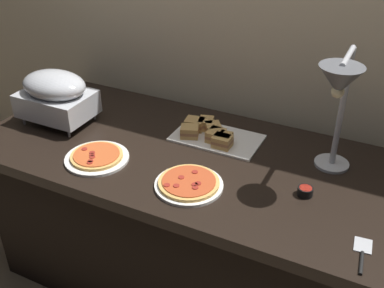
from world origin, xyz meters
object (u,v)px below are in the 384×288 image
(pizza_plate_front, at_px, (97,157))
(sauce_cup_near, at_px, (305,191))
(pizza_plate_center, at_px, (189,184))
(serving_spatula, at_px, (362,254))
(sandwich_platter, at_px, (211,134))
(chafing_dish, at_px, (56,94))
(heat_lamp, at_px, (339,91))

(pizza_plate_front, relative_size, sauce_cup_near, 4.61)
(pizza_plate_front, distance_m, pizza_plate_center, 0.43)
(pizza_plate_center, xyz_separation_m, sauce_cup_near, (0.41, 0.14, 0.01))
(serving_spatula, bearing_deg, sandwich_platter, 148.44)
(chafing_dish, height_order, sauce_cup_near, chafing_dish)
(heat_lamp, relative_size, sandwich_platter, 1.31)
(serving_spatula, bearing_deg, pizza_plate_center, 173.12)
(serving_spatula, bearing_deg, sauce_cup_near, 137.42)
(pizza_plate_front, xyz_separation_m, sauce_cup_near, (0.84, 0.15, 0.01))
(heat_lamp, bearing_deg, sauce_cup_near, -117.29)
(pizza_plate_center, height_order, serving_spatula, pizza_plate_center)
(serving_spatula, bearing_deg, chafing_dish, 169.32)
(chafing_dish, height_order, pizza_plate_center, chafing_dish)
(sandwich_platter, xyz_separation_m, serving_spatula, (0.73, -0.45, -0.02))
(chafing_dish, bearing_deg, sauce_cup_near, -2.35)
(sandwich_platter, relative_size, sauce_cup_near, 6.72)
(heat_lamp, distance_m, sandwich_platter, 0.66)
(heat_lamp, xyz_separation_m, sauce_cup_near, (-0.05, -0.09, -0.38))
(chafing_dish, distance_m, serving_spatula, 1.48)
(sauce_cup_near, relative_size, serving_spatula, 0.34)
(chafing_dish, height_order, sandwich_platter, chafing_dish)
(chafing_dish, xyz_separation_m, sauce_cup_near, (1.20, -0.05, -0.12))
(sandwich_platter, relative_size, serving_spatula, 2.27)
(sandwich_platter, height_order, sauce_cup_near, sandwich_platter)
(heat_lamp, xyz_separation_m, pizza_plate_center, (-0.46, -0.23, -0.38))
(pizza_plate_front, height_order, pizza_plate_center, same)
(heat_lamp, height_order, sauce_cup_near, heat_lamp)
(heat_lamp, distance_m, pizza_plate_front, 0.99)
(chafing_dish, bearing_deg, serving_spatula, -10.68)
(heat_lamp, height_order, sandwich_platter, heat_lamp)
(heat_lamp, xyz_separation_m, pizza_plate_front, (-0.89, -0.23, -0.38))
(pizza_plate_front, relative_size, sandwich_platter, 0.69)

